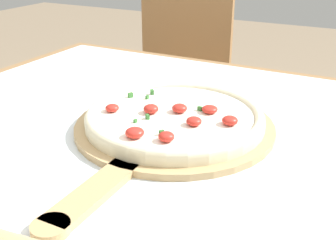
{
  "coord_description": "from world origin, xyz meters",
  "views": [
    {
      "loc": [
        0.32,
        -0.59,
        1.09
      ],
      "look_at": [
        0.0,
        0.01,
        0.78
      ],
      "focal_mm": 45.0,
      "sensor_mm": 36.0,
      "label": 1
    }
  ],
  "objects": [
    {
      "name": "chair_left",
      "position": [
        -0.4,
        0.88,
        0.52
      ],
      "size": [
        0.44,
        0.44,
        0.89
      ],
      "rotation": [
        0.0,
        0.0,
        0.12
      ],
      "color": "#A37547",
      "rests_on": "ground_plane"
    },
    {
      "name": "pizza",
      "position": [
        0.0,
        0.04,
        0.78
      ],
      "size": [
        0.33,
        0.33,
        0.04
      ],
      "color": "beige",
      "rests_on": "pizza_peel"
    },
    {
      "name": "dining_table",
      "position": [
        0.0,
        0.0,
        0.64
      ],
      "size": [
        1.2,
        1.04,
        0.75
      ],
      "color": "olive",
      "rests_on": "ground_plane"
    },
    {
      "name": "towel_cloth",
      "position": [
        0.0,
        0.0,
        0.75
      ],
      "size": [
        1.12,
        0.96,
        0.0
      ],
      "color": "silver",
      "rests_on": "dining_table"
    },
    {
      "name": "pizza_peel",
      "position": [
        0.0,
        0.03,
        0.76
      ],
      "size": [
        0.37,
        0.55,
        0.01
      ],
      "color": "tan",
      "rests_on": "towel_cloth"
    }
  ]
}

